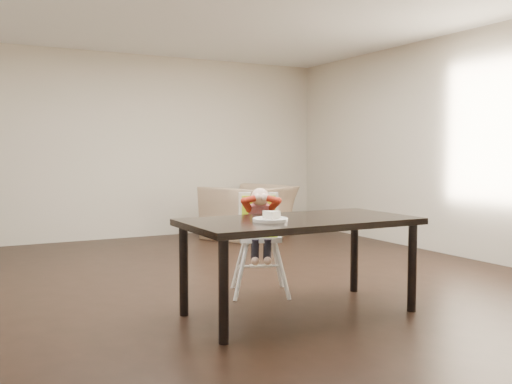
{
  "coord_description": "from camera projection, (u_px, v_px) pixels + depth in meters",
  "views": [
    {
      "loc": [
        -2.38,
        -4.79,
        1.26
      ],
      "look_at": [
        -0.11,
        -0.51,
        0.92
      ],
      "focal_mm": 40.0,
      "sensor_mm": 36.0,
      "label": 1
    }
  ],
  "objects": [
    {
      "name": "armchair",
      "position": [
        250.0,
        203.0,
        8.4
      ],
      "size": [
        1.4,
        1.22,
        1.03
      ],
      "primitive_type": "imported",
      "rotation": [
        0.0,
        0.0,
        3.62
      ],
      "color": "tan",
      "rests_on": "ground"
    },
    {
      "name": "dining_table",
      "position": [
        300.0,
        229.0,
        4.43
      ],
      "size": [
        1.8,
        0.9,
        0.75
      ],
      "color": "black",
      "rests_on": "ground"
    },
    {
      "name": "room_walls",
      "position": [
        241.0,
        88.0,
        5.3
      ],
      "size": [
        6.02,
        7.02,
        2.71
      ],
      "color": "beige",
      "rests_on": "ground"
    },
    {
      "name": "plate",
      "position": [
        271.0,
        218.0,
        4.23
      ],
      "size": [
        0.28,
        0.28,
        0.08
      ],
      "rotation": [
        0.0,
        0.0,
        0.06
      ],
      "color": "white",
      "rests_on": "dining_table"
    },
    {
      "name": "ground",
      "position": [
        241.0,
        285.0,
        5.42
      ],
      "size": [
        7.0,
        7.0,
        0.0
      ],
      "primitive_type": "plane",
      "color": "black",
      "rests_on": "ground"
    },
    {
      "name": "high_chair",
      "position": [
        260.0,
        219.0,
        5.07
      ],
      "size": [
        0.52,
        0.52,
        0.95
      ],
      "rotation": [
        0.0,
        0.0,
        -0.4
      ],
      "color": "white",
      "rests_on": "ground"
    }
  ]
}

